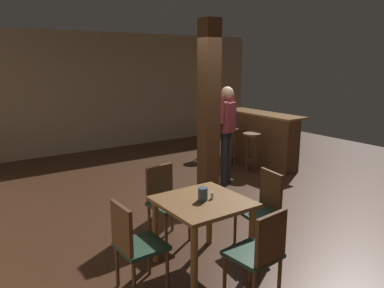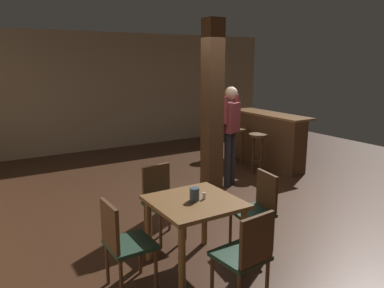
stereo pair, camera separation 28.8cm
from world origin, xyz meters
The scene contains 15 objects.
ground_plane centered at (0.00, 0.00, 0.00)m, with size 10.80×10.80×0.00m, color #382114.
wall_back centered at (0.00, 4.50, 1.40)m, with size 8.00×0.10×2.80m, color gray.
pillar centered at (-0.08, 0.69, 1.40)m, with size 0.28×0.28×2.80m, color #4C301C.
dining_table centered at (-1.65, -1.29, 0.61)m, with size 0.86×0.86×0.74m.
chair_south centered at (-1.61, -2.08, 0.51)m, with size 0.46×0.46×0.89m.
chair_east centered at (-0.81, -1.32, 0.51)m, with size 0.48×0.48×0.89m.
chair_west centered at (-2.44, -1.30, 0.51)m, with size 0.43×0.43×0.89m.
chair_north centered at (-1.63, -0.50, 0.51)m, with size 0.46×0.46×0.89m.
napkin_cup centered at (-1.65, -1.29, 0.81)m, with size 0.10×0.10×0.13m, color #33475B.
salt_shaker centered at (-1.54, -1.31, 0.78)m, with size 0.03×0.03×0.07m, color silver.
standing_person centered at (0.26, 0.64, 1.00)m, with size 0.46×0.32×1.72m.
bar_counter centered at (1.74, 1.36, 0.55)m, with size 0.56×1.93×1.07m.
bar_stool_near centered at (1.17, 0.95, 0.58)m, with size 0.35×0.35×0.77m.
bar_stool_mid centered at (1.23, 1.62, 0.58)m, with size 0.36×0.36×0.77m.
bar_stool_far centered at (1.18, 2.41, 0.57)m, with size 0.36×0.36×0.76m.
Camera 2 is at (-3.56, -4.37, 2.16)m, focal length 35.00 mm.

